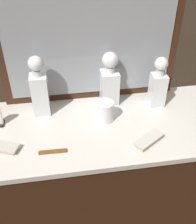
{
  "coord_description": "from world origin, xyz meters",
  "views": [
    {
      "loc": [
        -0.16,
        -0.99,
        1.67
      ],
      "look_at": [
        0.0,
        0.0,
        0.9
      ],
      "focal_mm": 44.65,
      "sensor_mm": 36.0,
      "label": 1
    }
  ],
  "objects_px": {
    "crystal_decanter_left": "(158,86)",
    "tortoiseshell_comb": "(53,152)",
    "crystal_decanter_rear": "(40,91)",
    "crystal_decanter_front": "(110,83)",
    "crystal_tumbler_far_right": "(105,112)",
    "silver_brush_front": "(149,140)",
    "silver_brush_rear": "(4,147)"
  },
  "relations": [
    {
      "from": "crystal_decanter_left",
      "to": "tortoiseshell_comb",
      "type": "relative_size",
      "value": 2.22
    },
    {
      "from": "crystal_decanter_rear",
      "to": "crystal_decanter_front",
      "type": "height_order",
      "value": "crystal_decanter_rear"
    },
    {
      "from": "crystal_tumbler_far_right",
      "to": "silver_brush_front",
      "type": "bearing_deg",
      "value": -49.69
    },
    {
      "from": "tortoiseshell_comb",
      "to": "silver_brush_rear",
      "type": "bearing_deg",
      "value": 166.54
    },
    {
      "from": "crystal_tumbler_far_right",
      "to": "silver_brush_front",
      "type": "relative_size",
      "value": 0.65
    },
    {
      "from": "crystal_decanter_front",
      "to": "silver_brush_front",
      "type": "xyz_separation_m",
      "value": [
        0.11,
        -0.33,
        -0.1
      ]
    },
    {
      "from": "silver_brush_rear",
      "to": "tortoiseshell_comb",
      "type": "distance_m",
      "value": 0.21
    },
    {
      "from": "crystal_decanter_rear",
      "to": "tortoiseshell_comb",
      "type": "xyz_separation_m",
      "value": [
        0.04,
        -0.29,
        -0.12
      ]
    },
    {
      "from": "crystal_decanter_rear",
      "to": "silver_brush_front",
      "type": "relative_size",
      "value": 2.02
    },
    {
      "from": "crystal_decanter_rear",
      "to": "crystal_decanter_left",
      "type": "height_order",
      "value": "crystal_decanter_rear"
    },
    {
      "from": "crystal_decanter_left",
      "to": "crystal_decanter_rear",
      "type": "bearing_deg",
      "value": 178.01
    },
    {
      "from": "crystal_decanter_left",
      "to": "tortoiseshell_comb",
      "type": "distance_m",
      "value": 0.61
    },
    {
      "from": "crystal_tumbler_far_right",
      "to": "tortoiseshell_comb",
      "type": "bearing_deg",
      "value": -144.29
    },
    {
      "from": "crystal_decanter_rear",
      "to": "tortoiseshell_comb",
      "type": "bearing_deg",
      "value": -81.75
    },
    {
      "from": "crystal_decanter_rear",
      "to": "silver_brush_front",
      "type": "xyz_separation_m",
      "value": [
        0.46,
        -0.29,
        -0.11
      ]
    },
    {
      "from": "silver_brush_rear",
      "to": "crystal_decanter_front",
      "type": "bearing_deg",
      "value": 28.78
    },
    {
      "from": "crystal_decanter_front",
      "to": "silver_brush_front",
      "type": "relative_size",
      "value": 1.86
    },
    {
      "from": "crystal_decanter_left",
      "to": "silver_brush_front",
      "type": "distance_m",
      "value": 0.31
    },
    {
      "from": "crystal_decanter_rear",
      "to": "crystal_decanter_left",
      "type": "relative_size",
      "value": 1.15
    },
    {
      "from": "silver_brush_front",
      "to": "silver_brush_rear",
      "type": "height_order",
      "value": "same"
    },
    {
      "from": "silver_brush_rear",
      "to": "crystal_tumbler_far_right",
      "type": "bearing_deg",
      "value": 16.32
    },
    {
      "from": "silver_brush_rear",
      "to": "tortoiseshell_comb",
      "type": "relative_size",
      "value": 1.18
    },
    {
      "from": "crystal_decanter_rear",
      "to": "crystal_tumbler_far_right",
      "type": "xyz_separation_m",
      "value": [
        0.3,
        -0.11,
        -0.08
      ]
    },
    {
      "from": "crystal_decanter_rear",
      "to": "crystal_decanter_left",
      "type": "distance_m",
      "value": 0.58
    },
    {
      "from": "crystal_decanter_front",
      "to": "silver_brush_rear",
      "type": "xyz_separation_m",
      "value": [
        -0.51,
        -0.28,
        -0.1
      ]
    },
    {
      "from": "crystal_decanter_rear",
      "to": "silver_brush_rear",
      "type": "relative_size",
      "value": 2.16
    },
    {
      "from": "crystal_tumbler_far_right",
      "to": "crystal_decanter_left",
      "type": "bearing_deg",
      "value": 16.93
    },
    {
      "from": "crystal_decanter_left",
      "to": "silver_brush_front",
      "type": "xyz_separation_m",
      "value": [
        -0.12,
        -0.27,
        -0.09
      ]
    },
    {
      "from": "silver_brush_front",
      "to": "crystal_decanter_front",
      "type": "bearing_deg",
      "value": 108.75
    },
    {
      "from": "crystal_tumbler_far_right",
      "to": "tortoiseshell_comb",
      "type": "height_order",
      "value": "crystal_tumbler_far_right"
    },
    {
      "from": "crystal_decanter_left",
      "to": "crystal_tumbler_far_right",
      "type": "relative_size",
      "value": 2.68
    },
    {
      "from": "crystal_decanter_front",
      "to": "tortoiseshell_comb",
      "type": "height_order",
      "value": "crystal_decanter_front"
    }
  ]
}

